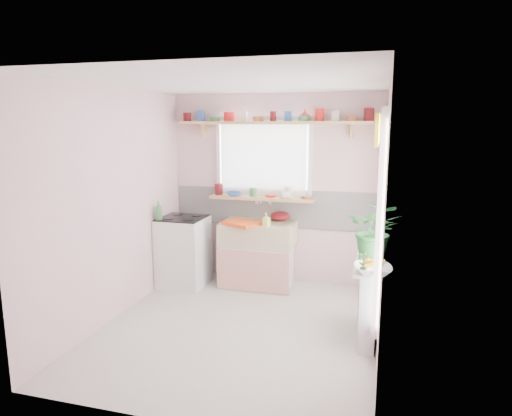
# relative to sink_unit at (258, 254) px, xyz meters

# --- Properties ---
(room) EXTENTS (3.20, 3.20, 3.20)m
(room) POSITION_rel_sink_unit_xyz_m (0.81, -0.43, 0.94)
(room) COLOR beige
(room) RESTS_ON ground
(sink_unit) EXTENTS (0.95, 0.65, 1.11)m
(sink_unit) POSITION_rel_sink_unit_xyz_m (0.00, 0.00, 0.00)
(sink_unit) COLOR white
(sink_unit) RESTS_ON ground
(cooker) EXTENTS (0.58, 0.58, 0.93)m
(cooker) POSITION_rel_sink_unit_xyz_m (-0.95, -0.24, 0.03)
(cooker) COLOR white
(cooker) RESTS_ON ground
(radiator_ledge) EXTENTS (0.22, 0.95, 0.78)m
(radiator_ledge) POSITION_rel_sink_unit_xyz_m (1.45, -1.09, -0.03)
(radiator_ledge) COLOR white
(radiator_ledge) RESTS_ON ground
(windowsill) EXTENTS (1.40, 0.22, 0.04)m
(windowsill) POSITION_rel_sink_unit_xyz_m (-0.00, 0.19, 0.71)
(windowsill) COLOR tan
(windowsill) RESTS_ON room
(pine_shelf) EXTENTS (2.52, 0.24, 0.04)m
(pine_shelf) POSITION_rel_sink_unit_xyz_m (0.15, 0.18, 1.69)
(pine_shelf) COLOR tan
(pine_shelf) RESTS_ON room
(shelf_crockery) EXTENTS (2.47, 0.11, 0.12)m
(shelf_crockery) POSITION_rel_sink_unit_xyz_m (0.13, 0.18, 1.76)
(shelf_crockery) COLOR #590F14
(shelf_crockery) RESTS_ON pine_shelf
(sill_crockery) EXTENTS (1.35, 0.11, 0.12)m
(sill_crockery) POSITION_rel_sink_unit_xyz_m (-0.05, 0.19, 0.78)
(sill_crockery) COLOR #590F14
(sill_crockery) RESTS_ON windowsill
(dish_tray) EXTENTS (0.51, 0.46, 0.04)m
(dish_tray) POSITION_rel_sink_unit_xyz_m (-0.17, -0.19, 0.44)
(dish_tray) COLOR #FE4F16
(dish_tray) RESTS_ON sink_unit
(colander) EXTENTS (0.31, 0.31, 0.12)m
(colander) POSITION_rel_sink_unit_xyz_m (0.25, 0.21, 0.48)
(colander) COLOR maroon
(colander) RESTS_ON sink_unit
(jade_plant) EXTENTS (0.58, 0.52, 0.58)m
(jade_plant) POSITION_rel_sink_unit_xyz_m (1.48, -0.97, 0.63)
(jade_plant) COLOR #29672D
(jade_plant) RESTS_ON radiator_ledge
(fruit_bowl) EXTENTS (0.39, 0.39, 0.08)m
(fruit_bowl) POSITION_rel_sink_unit_xyz_m (1.48, -1.49, 0.38)
(fruit_bowl) COLOR silver
(fruit_bowl) RESTS_ON radiator_ledge
(herb_pot) EXTENTS (0.12, 0.10, 0.20)m
(herb_pot) POSITION_rel_sink_unit_xyz_m (1.40, -1.49, 0.44)
(herb_pot) COLOR #2B6126
(herb_pot) RESTS_ON radiator_ledge
(soap_bottle_sink) EXTENTS (0.10, 0.10, 0.17)m
(soap_bottle_sink) POSITION_rel_sink_unit_xyz_m (0.16, -0.19, 0.50)
(soap_bottle_sink) COLOR #E8F66D
(soap_bottle_sink) RESTS_ON sink_unit
(sill_cup) EXTENTS (0.15, 0.15, 0.09)m
(sill_cup) POSITION_rel_sink_unit_xyz_m (0.32, 0.13, 0.77)
(sill_cup) COLOR silver
(sill_cup) RESTS_ON windowsill
(sill_bowl) EXTENTS (0.23, 0.23, 0.06)m
(sill_bowl) POSITION_rel_sink_unit_xyz_m (-0.37, 0.13, 0.76)
(sill_bowl) COLOR #355CAC
(sill_bowl) RESTS_ON windowsill
(shelf_vase) EXTENTS (0.17, 0.17, 0.15)m
(shelf_vase) POSITION_rel_sink_unit_xyz_m (0.54, 0.24, 1.78)
(shelf_vase) COLOR #A74233
(shelf_vase) RESTS_ON pine_shelf
(cooker_bottle) EXTENTS (0.10, 0.10, 0.24)m
(cooker_bottle) POSITION_rel_sink_unit_xyz_m (-1.17, -0.46, 0.60)
(cooker_bottle) COLOR #448949
(cooker_bottle) RESTS_ON cooker
(fruit) EXTENTS (0.20, 0.14, 0.10)m
(fruit) POSITION_rel_sink_unit_xyz_m (1.49, -1.49, 0.45)
(fruit) COLOR orange
(fruit) RESTS_ON fruit_bowl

